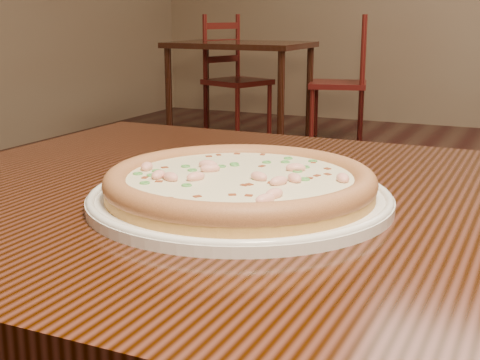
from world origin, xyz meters
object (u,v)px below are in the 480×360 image
at_px(plate, 240,198).
at_px(pizza, 240,182).
at_px(hero_table, 348,285).
at_px(chair_a, 233,80).
at_px(chair_b, 346,83).
at_px(bg_table_left, 240,55).

xyz_separation_m(plate, pizza, (0.00, -0.00, 0.02)).
relative_size(hero_table, chair_a, 1.26).
height_order(plate, chair_a, chair_a).
distance_m(plate, chair_b, 4.44).
distance_m(chair_a, chair_b, 0.90).
bearing_deg(chair_a, bg_table_left, -53.06).
distance_m(pizza, chair_b, 4.44).
xyz_separation_m(plate, chair_b, (-1.11, 4.29, -0.32)).
bearing_deg(hero_table, chair_b, 106.19).
distance_m(plate, pizza, 0.02).
relative_size(plate, bg_table_left, 0.35).
relative_size(chair_a, chair_b, 1.00).
relative_size(hero_table, pizza, 3.80).
xyz_separation_m(pizza, chair_b, (-1.11, 4.29, -0.34)).
distance_m(hero_table, chair_a, 4.61).
bearing_deg(pizza, plate, 96.58).
xyz_separation_m(plate, chair_a, (-1.99, 4.14, -0.32)).
height_order(hero_table, bg_table_left, same).
distance_m(hero_table, pizza, 0.18).
height_order(hero_table, chair_b, chair_b).
relative_size(hero_table, bg_table_left, 1.20).
bearing_deg(hero_table, plate, -157.38).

